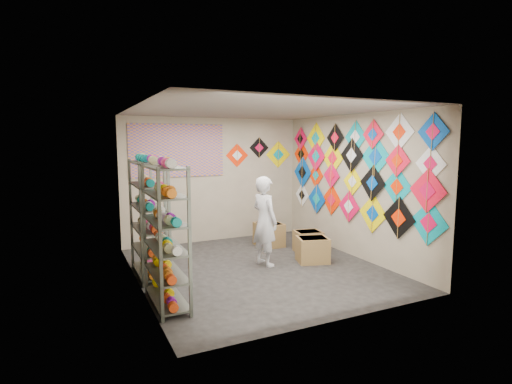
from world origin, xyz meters
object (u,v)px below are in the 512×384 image
carton_c (269,235)px  carton_b (308,242)px  shelf_rack_front (165,236)px  shelf_rack_back (147,219)px  carton_a (313,250)px  shopkeeper (265,221)px

carton_c → carton_b: bearing=-55.9°
carton_c → shelf_rack_front: bearing=-140.9°
shelf_rack_back → carton_a: 2.98m
shelf_rack_front → carton_c: 3.45m
shelf_rack_front → carton_c: size_ratio=3.40×
carton_a → carton_b: bearing=81.1°
shelf_rack_back → shopkeeper: (1.97, -0.31, -0.15)m
carton_a → carton_c: bearing=115.5°
shelf_rack_front → shopkeeper: 2.21m
shopkeeper → carton_a: bearing=-116.7°
carton_b → carton_c: bearing=133.7°
shelf_rack_back → shopkeeper: size_ratio=1.19×
shopkeeper → shelf_rack_front: bearing=103.9°
shelf_rack_front → shelf_rack_back: 1.30m
shopkeeper → carton_b: 1.36m
carton_b → carton_c: 0.89m
carton_a → carton_b: size_ratio=1.06×
carton_a → carton_c: 1.36m
shopkeeper → carton_c: 1.42m
shelf_rack_back → carton_a: (2.84, -0.53, -0.72)m
carton_a → carton_b: 0.67m
carton_b → carton_c: size_ratio=0.92×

